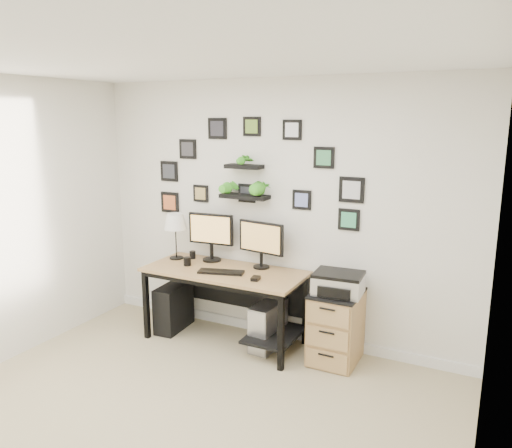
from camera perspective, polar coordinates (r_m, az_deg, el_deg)
The scene contains 14 objects.
room at distance 5.33m, azimuth 2.07°, elevation -11.99°, with size 4.00×4.00×4.00m.
desk at distance 5.00m, azimuth -3.06°, elevation -6.56°, with size 1.60×0.70×0.75m.
monitor_left at distance 5.19m, azimuth -5.16°, elevation -1.09°, with size 0.49×0.21×0.50m.
monitor_right at distance 4.93m, azimuth 0.58°, elevation -1.93°, with size 0.51×0.19×0.47m.
keyboard at distance 4.86m, azimuth -4.03°, elevation -5.49°, with size 0.44×0.14×0.02m, color black.
mouse at distance 4.64m, azimuth -0.05°, elevation -6.24°, with size 0.07×0.11×0.03m, color black.
table_lamp at distance 5.30m, azimuth -9.20°, elevation 0.16°, with size 0.24×0.24×0.49m.
mug at distance 5.12m, azimuth -7.86°, elevation -4.26°, with size 0.08×0.08×0.09m, color black.
pen_cup at distance 5.36m, azimuth -7.26°, elevation -3.51°, with size 0.06×0.06×0.08m, color black.
pc_tower_black at distance 5.46m, azimuth -9.38°, elevation -9.34°, with size 0.22×0.49×0.49m, color black.
pc_tower_grey at distance 4.98m, azimuth 1.38°, elevation -11.54°, with size 0.23×0.47×0.46m.
file_cabinet at distance 4.75m, azimuth 9.10°, elevation -11.52°, with size 0.43×0.53×0.67m.
printer at distance 4.57m, azimuth 9.40°, elevation -6.69°, with size 0.45×0.38×0.19m.
wall_decor at distance 4.98m, azimuth -1.04°, elevation 5.51°, with size 2.28×0.18×1.04m.
Camera 1 is at (2.02, -2.44, 2.23)m, focal length 35.00 mm.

